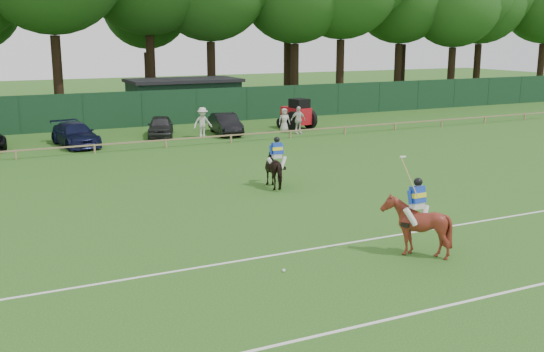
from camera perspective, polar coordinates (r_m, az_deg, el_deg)
ground at (r=20.18m, az=2.43°, el=-5.69°), size 160.00×160.00×0.00m
horse_dark at (r=26.80m, az=0.43°, el=0.66°), size 0.98×1.93×1.58m
horse_chestnut at (r=18.96m, az=12.77°, el=-4.37°), size 1.52×1.69×1.79m
sedan_navy at (r=38.53m, az=-17.22°, el=3.57°), size 2.52×4.85×1.34m
hatch_grey at (r=41.04m, az=-9.96°, el=4.43°), size 2.63×4.09×1.30m
estate_black at (r=41.34m, az=-4.18°, el=4.68°), size 1.92×4.21×1.34m
spectator_left at (r=40.04m, az=-6.24°, el=4.78°), size 1.27×0.77×1.90m
spectator_mid at (r=41.42m, az=2.36°, el=5.03°), size 1.06×0.47×1.79m
spectator_right at (r=42.19m, az=1.12°, el=5.02°), size 0.85×0.64×1.57m
rider_dark at (r=26.65m, az=0.45°, el=2.17°), size 0.94×0.40×1.41m
rider_chestnut at (r=18.74m, az=12.91°, el=-2.07°), size 0.94×0.57×2.05m
polo_ball at (r=17.49m, az=1.06°, el=-8.46°), size 0.09×0.09×0.09m
pitch_lines at (r=17.36m, az=7.94°, el=-8.88°), size 60.00×5.10×0.01m
pitch_rail at (r=36.52m, az=-11.00°, el=3.08°), size 62.10×0.10×0.50m
perimeter_fence at (r=45.10m, az=-14.01°, el=5.74°), size 92.08×0.08×2.50m
utility_shed at (r=49.48m, az=-7.91°, el=6.90°), size 8.40×4.40×3.04m
tree_row at (r=53.43m, az=-13.63°, el=5.42°), size 96.00×12.00×21.00m
tractor at (r=43.66m, az=2.28°, el=5.53°), size 2.09×2.73×2.07m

